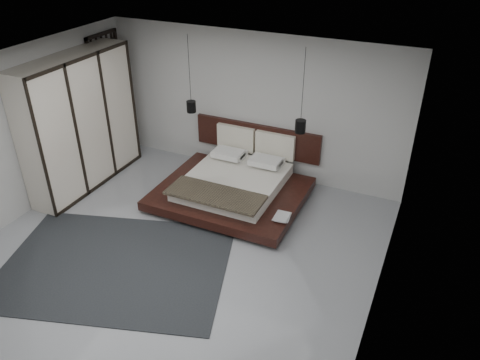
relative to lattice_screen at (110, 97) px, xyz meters
The scene contains 13 objects.
floor 4.05m from the lattice_screen, 39.71° to the right, with size 6.00×6.00×0.00m, color gray.
ceiling 4.12m from the lattice_screen, 39.71° to the right, with size 6.00×6.00×0.00m, color white.
wall_back 3.00m from the lattice_screen, 10.56° to the left, with size 6.00×6.00×0.00m, color #B7B7B5.
wall_left 2.45m from the lattice_screen, 91.17° to the right, with size 6.00×6.00×0.00m, color #B7B7B5.
wall_right 6.44m from the lattice_screen, 22.38° to the right, with size 6.00×6.00×0.00m, color #B7B7B5.
lattice_screen is the anchor object (origin of this frame).
bed 3.29m from the lattice_screen, ahead, with size 2.59×2.31×1.04m.
book_lower 4.43m from the lattice_screen, 15.67° to the right, with size 0.23×0.31×0.03m, color #99724C.
book_upper 4.41m from the lattice_screen, 16.09° to the right, with size 0.24×0.32×0.02m, color #99724C.
pendant_left 2.03m from the lattice_screen, ahead, with size 0.18×0.18×1.43m.
pendant_right 4.15m from the lattice_screen, ahead, with size 0.18×0.18×1.45m.
wardrobe 1.23m from the lattice_screen, 78.16° to the right, with size 0.60×2.55×2.50m.
rug 4.02m from the lattice_screen, 53.30° to the right, with size 3.34×2.39×0.01m, color black.
Camera 1 is at (3.30, -4.78, 4.67)m, focal length 35.00 mm.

